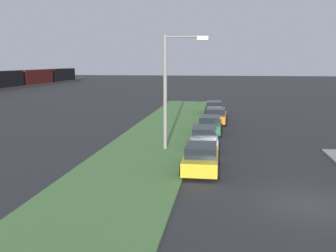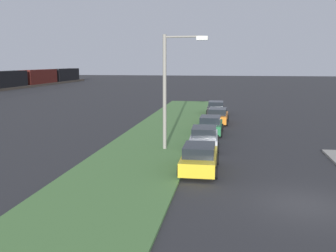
# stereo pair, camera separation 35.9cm
# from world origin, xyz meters

# --- Properties ---
(ground) EXTENTS (300.00, 300.00, 0.00)m
(ground) POSITION_xyz_m (0.00, 0.00, 0.00)
(ground) COLOR #2D2D30
(grass_median) EXTENTS (60.00, 6.00, 0.12)m
(grass_median) POSITION_xyz_m (10.00, 8.47, 0.06)
(grass_median) COLOR #517F42
(grass_median) RESTS_ON ground
(parked_car_yellow) EXTENTS (4.31, 2.04, 1.47)m
(parked_car_yellow) POSITION_xyz_m (4.23, 4.67, 0.72)
(parked_car_yellow) COLOR gold
(parked_car_yellow) RESTS_ON ground
(parked_car_silver) EXTENTS (4.35, 2.12, 1.47)m
(parked_car_silver) POSITION_xyz_m (9.83, 4.78, 0.72)
(parked_car_silver) COLOR #B2B5BA
(parked_car_silver) RESTS_ON ground
(parked_car_green) EXTENTS (4.32, 2.05, 1.47)m
(parked_car_green) POSITION_xyz_m (15.08, 4.61, 0.72)
(parked_car_green) COLOR #1E6B38
(parked_car_green) RESTS_ON ground
(parked_car_orange) EXTENTS (4.35, 2.12, 1.47)m
(parked_car_orange) POSITION_xyz_m (20.51, 4.20, 0.72)
(parked_car_orange) COLOR orange
(parked_car_orange) RESTS_ON ground
(parked_car_black) EXTENTS (4.34, 2.09, 1.47)m
(parked_car_black) POSITION_xyz_m (27.01, 4.61, 0.72)
(parked_car_black) COLOR black
(parked_car_black) RESTS_ON ground
(streetlight) EXTENTS (0.43, 2.88, 7.50)m
(streetlight) POSITION_xyz_m (8.74, 6.96, 4.39)
(streetlight) COLOR gray
(streetlight) RESTS_ON ground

